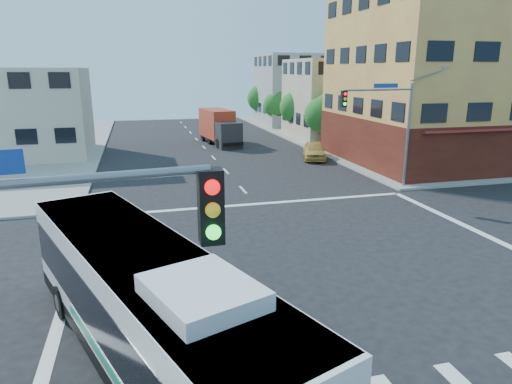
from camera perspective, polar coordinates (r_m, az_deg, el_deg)
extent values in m
plane|color=black|center=(19.00, 7.39, -9.43)|extent=(120.00, 120.00, 0.00)
cube|color=gray|center=(66.29, 24.62, 6.97)|extent=(50.00, 50.00, 0.15)
cube|color=gold|center=(43.59, 23.68, 12.73)|extent=(18.00, 15.00, 14.00)
cube|color=#561F13|center=(43.98, 23.00, 6.24)|extent=(18.09, 15.08, 4.00)
cube|color=#C7B698|center=(55.40, 10.88, 11.33)|extent=(12.00, 10.00, 9.00)
cube|color=gray|center=(68.27, 5.78, 12.59)|extent=(12.00, 10.00, 10.00)
cube|color=beige|center=(47.28, -27.57, 8.72)|extent=(12.00, 10.00, 8.00)
cylinder|color=slate|center=(32.26, 18.42, 6.56)|extent=(0.18, 0.18, 7.00)
cylinder|color=slate|center=(30.48, 15.12, 12.23)|extent=(5.01, 0.62, 0.12)
cube|color=black|center=(29.14, 10.93, 11.37)|extent=(0.32, 0.30, 1.00)
sphere|color=#FF0C0C|center=(28.97, 11.11, 11.94)|extent=(0.20, 0.20, 0.20)
sphere|color=yellow|center=(28.98, 11.08, 11.35)|extent=(0.20, 0.20, 0.20)
sphere|color=#19FF33|center=(29.00, 11.05, 10.76)|extent=(0.20, 0.20, 0.20)
cube|color=navy|center=(30.77, 15.94, 12.66)|extent=(1.80, 0.22, 0.28)
cube|color=gray|center=(33.60, 22.53, 14.23)|extent=(0.50, 0.22, 0.14)
cube|color=black|center=(6.00, -5.68, -1.79)|extent=(0.32, 0.30, 1.00)
sphere|color=#FF0C0C|center=(5.75, -5.48, 0.59)|extent=(0.20, 0.20, 0.20)
sphere|color=yellow|center=(5.83, -5.41, -2.26)|extent=(0.20, 0.20, 0.20)
sphere|color=#19FF33|center=(5.93, -5.34, -5.03)|extent=(0.20, 0.20, 0.20)
cylinder|color=#3A2315|center=(48.19, 8.10, 6.70)|extent=(0.28, 0.28, 1.92)
sphere|color=#1B6022|center=(47.90, 8.21, 9.54)|extent=(3.60, 3.60, 3.60)
sphere|color=#1B6022|center=(47.71, 8.84, 10.58)|extent=(2.52, 2.52, 2.52)
cylinder|color=#3A2315|center=(55.58, 4.92, 7.92)|extent=(0.28, 0.28, 1.99)
sphere|color=#1B6022|center=(55.33, 4.98, 10.51)|extent=(3.80, 3.80, 3.80)
sphere|color=#1B6022|center=(55.11, 5.50, 11.47)|extent=(2.66, 2.66, 2.66)
cylinder|color=#3A2315|center=(63.13, 2.47, 8.76)|extent=(0.28, 0.28, 1.89)
sphere|color=#1B6022|center=(62.92, 2.50, 10.85)|extent=(3.40, 3.40, 3.40)
sphere|color=#1B6022|center=(62.70, 2.95, 11.61)|extent=(2.38, 2.38, 2.38)
cylinder|color=#3A2315|center=(70.77, 0.55, 9.51)|extent=(0.28, 0.28, 2.03)
sphere|color=#1B6022|center=(70.56, 0.55, 11.63)|extent=(4.00, 4.00, 4.00)
sphere|color=#1B6022|center=(70.33, 0.94, 12.43)|extent=(2.80, 2.80, 2.80)
cube|color=black|center=(13.31, -13.31, -18.41)|extent=(7.05, 12.86, 0.48)
cube|color=white|center=(12.65, -13.67, -13.49)|extent=(7.03, 12.84, 3.02)
cube|color=black|center=(12.56, -13.73, -12.74)|extent=(6.95, 12.50, 1.32)
cube|color=black|center=(18.17, -21.22, -4.87)|extent=(2.34, 0.94, 1.43)
cube|color=#E5590C|center=(17.89, -21.56, -1.65)|extent=(1.91, 0.77, 0.30)
cube|color=white|center=(12.04, -14.10, -7.42)|extent=(6.89, 12.58, 0.13)
cube|color=white|center=(9.29, -6.75, -12.31)|extent=(2.59, 2.85, 0.38)
cube|color=#19805F|center=(12.25, -18.69, -19.09)|extent=(2.09, 5.45, 0.30)
cube|color=#19805F|center=(13.09, -6.80, -15.95)|extent=(2.09, 5.45, 0.30)
cylinder|color=black|center=(16.46, -23.06, -12.50)|extent=(0.69, 1.14, 1.10)
cylinder|color=#99999E|center=(16.44, -23.57, -12.60)|extent=(0.23, 0.53, 0.55)
cylinder|color=black|center=(17.05, -14.64, -10.76)|extent=(0.69, 1.14, 1.10)
cylinder|color=#99999E|center=(17.09, -14.17, -10.66)|extent=(0.23, 0.53, 0.55)
cube|color=#25262A|center=(47.25, -3.45, 7.09)|extent=(2.62, 2.54, 2.63)
cube|color=black|center=(46.30, -3.06, 7.44)|extent=(2.12, 0.39, 1.01)
cube|color=#AD321C|center=(50.77, -4.94, 8.54)|extent=(3.22, 5.96, 3.04)
cube|color=black|center=(49.82, -4.46, 6.60)|extent=(3.37, 8.34, 0.30)
cylinder|color=black|center=(47.22, -4.74, 6.07)|extent=(0.43, 1.04, 1.01)
cylinder|color=black|center=(47.92, -2.31, 6.24)|extent=(0.43, 1.04, 1.01)
cylinder|color=black|center=(49.99, -5.81, 6.54)|extent=(0.43, 1.04, 1.01)
cylinder|color=black|center=(50.65, -3.49, 6.70)|extent=(0.43, 1.04, 1.01)
cylinder|color=black|center=(52.39, -6.64, 6.90)|extent=(0.43, 1.04, 1.01)
cylinder|color=black|center=(53.02, -4.42, 7.06)|extent=(0.43, 1.04, 1.01)
imported|color=gold|center=(41.57, 7.29, 5.19)|extent=(3.27, 5.08, 1.61)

